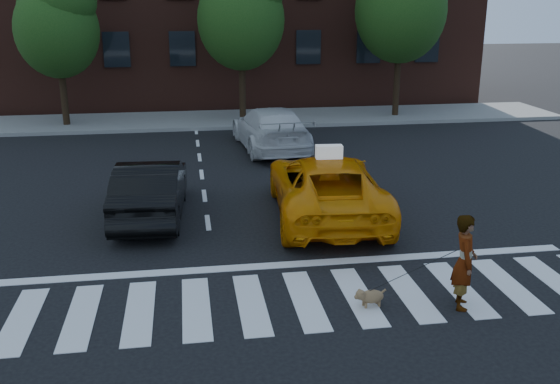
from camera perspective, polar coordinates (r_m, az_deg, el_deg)
The scene contains 12 objects.
ground at distance 11.67m, azimuth 2.34°, elevation -9.83°, with size 120.00×120.00×0.00m, color black.
crosswalk at distance 11.66m, azimuth 2.34°, elevation -9.80°, with size 13.00×2.40×0.01m, color silver.
stop_line at distance 13.08m, azimuth 0.99°, elevation -6.63°, with size 12.00×0.30×0.01m, color silver.
sidewalk_far at distance 28.24m, azimuth -4.52°, elevation 6.66°, with size 30.00×4.00×0.15m, color slate.
tree_left at distance 27.61m, azimuth -19.73°, elevation 14.62°, with size 3.39×3.38×6.50m.
tree_mid at distance 27.29m, azimuth -3.52°, elevation 16.41°, with size 3.69×3.69×7.10m.
taxi at distance 15.72m, azimuth 4.26°, elevation 0.53°, with size 2.59×5.61×1.56m, color orange.
black_sedan at distance 15.93m, azimuth -11.73°, elevation 0.26°, with size 1.55×4.46×1.47m, color black.
white_suv at distance 22.66m, azimuth -0.86°, elevation 5.83°, with size 2.17×5.33×1.55m, color silver.
woman at distance 11.53m, azimuth 16.52°, elevation -6.12°, with size 0.64×0.42×1.75m, color #999999.
dog at distance 11.44m, azimuth 8.16°, elevation -9.42°, with size 0.62×0.29×0.35m.
taxi_sign at distance 15.29m, azimuth 4.50°, elevation 3.69°, with size 0.65×0.28×0.32m, color white.
Camera 1 is at (-2.05, -10.16, 5.35)m, focal length 40.00 mm.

